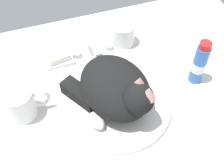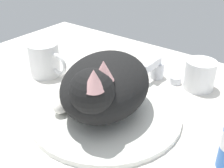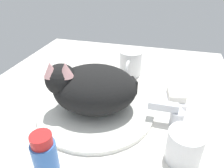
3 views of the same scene
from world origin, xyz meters
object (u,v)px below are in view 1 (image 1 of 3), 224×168
(rinse_cup, at_px, (123,34))
(toothpaste_bottle, at_px, (199,64))
(faucet, at_px, (94,49))
(coffee_mug, at_px, (21,104))
(soap_bar, at_px, (58,56))
(cat, at_px, (116,89))

(rinse_cup, xyz_separation_m, toothpaste_bottle, (0.15, -0.22, 0.03))
(faucet, height_order, rinse_cup, rinse_cup)
(coffee_mug, relative_size, soap_bar, 1.81)
(coffee_mug, height_order, rinse_cup, coffee_mug)
(faucet, relative_size, toothpaste_bottle, 0.92)
(rinse_cup, bearing_deg, coffee_mug, -153.00)
(rinse_cup, bearing_deg, soap_bar, -175.83)
(coffee_mug, distance_m, rinse_cup, 0.40)
(coffee_mug, xyz_separation_m, soap_bar, (0.13, 0.17, -0.02))
(cat, relative_size, soap_bar, 3.77)
(cat, bearing_deg, faucet, 90.08)
(toothpaste_bottle, bearing_deg, coffee_mug, 175.27)
(faucet, height_order, soap_bar, faucet)
(coffee_mug, relative_size, toothpaste_bottle, 0.82)
(coffee_mug, bearing_deg, toothpaste_bottle, -4.73)
(toothpaste_bottle, bearing_deg, faucet, 142.21)
(coffee_mug, height_order, toothpaste_bottle, toothpaste_bottle)
(faucet, height_order, cat, cat)
(rinse_cup, xyz_separation_m, soap_bar, (-0.22, -0.02, -0.01))
(soap_bar, bearing_deg, rinse_cup, 4.17)
(faucet, relative_size, cat, 0.54)
(faucet, xyz_separation_m, cat, (0.00, -0.22, 0.05))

